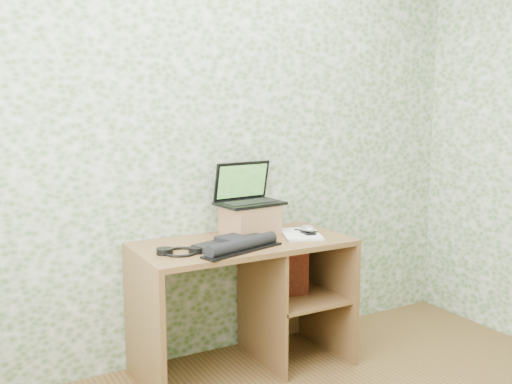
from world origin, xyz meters
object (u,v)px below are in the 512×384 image
laptop (247,194)px  riser (250,219)px  keyboard (237,244)px  desk (252,284)px  notepad (301,234)px

laptop → riser: bearing=-95.9°
laptop → keyboard: (-0.23, -0.31, -0.21)m
riser → desk: bearing=-112.5°
desk → laptop: (0.05, 0.16, 0.50)m
notepad → desk: bearing=-169.1°
desk → keyboard: keyboard is taller
desk → notepad: (0.29, -0.06, 0.28)m
riser → laptop: size_ratio=0.74×
laptop → keyboard: bearing=-132.3°
laptop → notepad: 0.40m
keyboard → laptop: bearing=37.0°
keyboard → riser: bearing=33.2°
desk → notepad: size_ratio=4.01×
riser → notepad: bearing=-35.9°
riser → keyboard: size_ratio=0.57×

